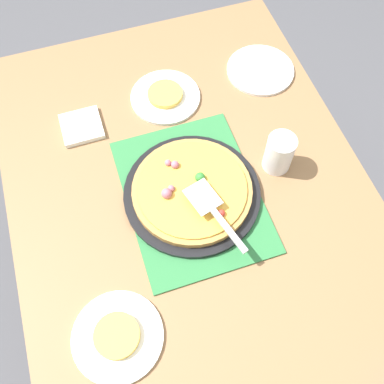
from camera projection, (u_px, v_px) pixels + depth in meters
name	position (u px, v px, depth m)	size (l,w,h in m)	color
ground_plane	(192.00, 276.00, 1.89)	(8.00, 8.00, 0.00)	#4C4C51
dining_table	(192.00, 212.00, 1.32)	(1.40, 1.00, 0.75)	olive
placemat	(192.00, 195.00, 1.22)	(0.48, 0.36, 0.01)	#2D753D
pizza_pan	(192.00, 193.00, 1.22)	(0.38, 0.38, 0.01)	black
pizza	(192.00, 190.00, 1.20)	(0.33, 0.33, 0.05)	#B78442
plate_near_left	(118.00, 337.00, 1.04)	(0.22, 0.22, 0.01)	white
plate_far_right	(165.00, 97.00, 1.39)	(0.22, 0.22, 0.01)	white
plate_side	(260.00, 70.00, 1.44)	(0.22, 0.22, 0.01)	white
served_slice_left	(117.00, 336.00, 1.03)	(0.11, 0.11, 0.02)	#EAB747
served_slice_right	(165.00, 94.00, 1.38)	(0.11, 0.11, 0.02)	#EAB747
cup_near	(279.00, 153.00, 1.22)	(0.08, 0.08, 0.12)	white
pizza_server	(213.00, 211.00, 1.13)	(0.23, 0.10, 0.01)	silver
napkin_stack	(82.00, 126.00, 1.33)	(0.12, 0.12, 0.02)	white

